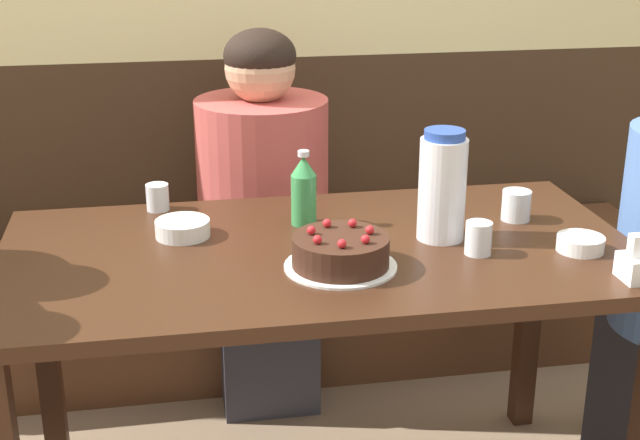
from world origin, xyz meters
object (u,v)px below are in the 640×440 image
Objects in this scene: glass_shot_small at (478,238)px; person_pale_blue_shirt at (264,221)px; bowl_rice_small at (183,228)px; birthday_cake at (341,252)px; bench_seat at (277,305)px; glass_water_tall at (158,197)px; water_pitcher at (442,186)px; bowl_soup_white at (580,244)px; glass_tumbler_short at (516,205)px; soju_bottle at (304,190)px.

glass_shot_small is 0.06× the size of person_pale_blue_shirt.
birthday_cake is at bearing -37.06° from bowl_rice_small.
bench_seat is 1.12m from birthday_cake.
glass_shot_small is (0.36, -0.93, 0.58)m from bench_seat.
glass_shot_small is at bearing -19.25° from bowl_rice_small.
bowl_rice_small is 1.88× the size of glass_water_tall.
birthday_cake is 0.33m from glass_shot_small.
water_pitcher is 0.76m from glass_water_tall.
water_pitcher reaches higher than bowl_soup_white.
water_pitcher is at bearing -26.00° from glass_water_tall.
glass_tumbler_short is 1.00× the size of glass_shot_small.
water_pitcher is 0.79m from person_pale_blue_shirt.
person_pale_blue_shirt reaches higher than bench_seat.
soju_bottle reaches higher than bench_seat.
glass_tumbler_short is 0.83m from person_pale_blue_shirt.
water_pitcher reaches higher than bowl_rice_small.
glass_tumbler_short is at bearing -2.07° from bowl_rice_small.
water_pitcher is at bearing -70.00° from bench_seat.
bowl_rice_small is 1.72× the size of glass_shot_small.
water_pitcher is 0.23× the size of person_pale_blue_shirt.
bowl_soup_white is 0.25m from glass_shot_small.
birthday_cake reaches higher than bowl_rice_small.
bench_seat is at bearing 125.93° from glass_tumbler_short.
water_pitcher is (0.27, 0.14, 0.10)m from birthday_cake.
bench_seat is at bearing 91.48° from birthday_cake.
glass_water_tall is (-0.37, -0.49, 0.58)m from bench_seat.
person_pale_blue_shirt reaches higher than glass_water_tall.
glass_water_tall is at bearing 165.28° from glass_tumbler_short.
bowl_soup_white is 1.57× the size of glass_water_tall.
glass_tumbler_short is (0.90, -0.24, 0.00)m from glass_water_tall.
birthday_cake is 3.59× the size of glass_water_tall.
soju_bottle reaches higher than birthday_cake.
bowl_soup_white is 1.08m from glass_water_tall.
glass_tumbler_short is at bearing 24.24° from birthday_cake.
water_pitcher is 0.26m from glass_tumbler_short.
bench_seat is at bearing 110.80° from glass_shot_small.
water_pitcher is 1.41× the size of soju_bottle.
person_pale_blue_shirt reaches higher than soju_bottle.
glass_water_tall is (-0.36, 0.17, -0.06)m from soju_bottle.
glass_shot_small reaches higher than glass_water_tall.
birthday_cake is 3.28× the size of glass_shot_small.
bowl_rice_small is (-0.31, -0.03, -0.07)m from soju_bottle.
water_pitcher reaches higher than glass_shot_small.
glass_shot_small is at bearing -69.20° from bench_seat.
birthday_cake is 0.57m from bowl_soup_white.
glass_water_tall reaches higher than bench_seat.
bowl_rice_small is at bearing 168.83° from water_pitcher.
person_pale_blue_shirt is (-0.08, 0.78, -0.20)m from birthday_cake.
bowl_rice_small is at bearing -26.23° from person_pale_blue_shirt.
bowl_rice_small reaches higher than bench_seat.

